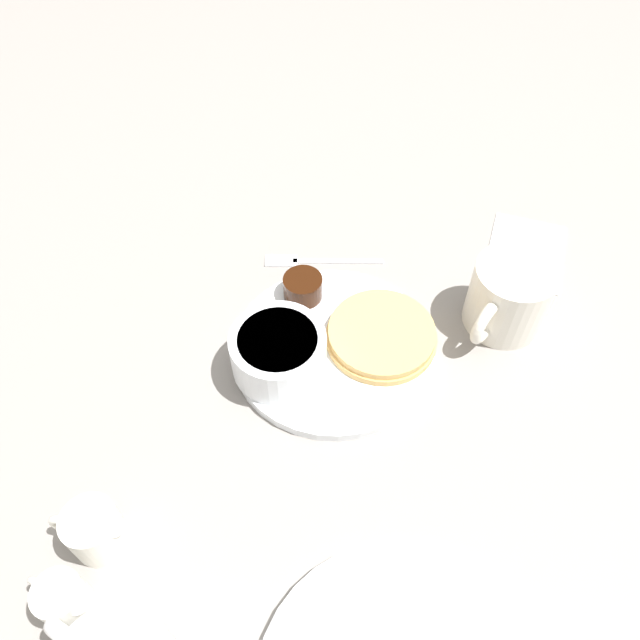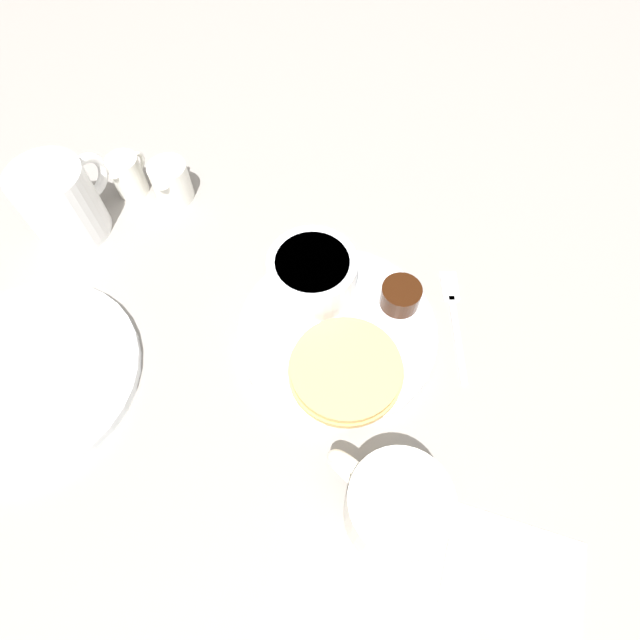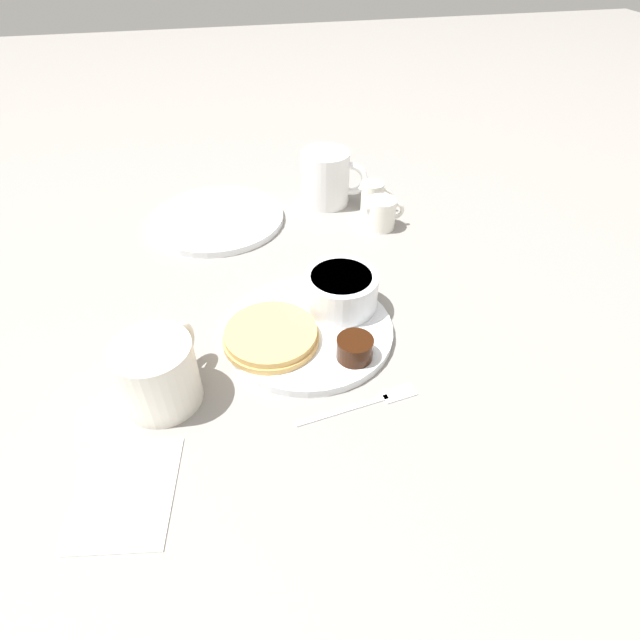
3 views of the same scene
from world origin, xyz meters
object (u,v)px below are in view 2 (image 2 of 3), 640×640
Objects in this scene: bowl at (312,273)px; creamer_pitcher_far at (128,175)px; plate at (337,331)px; second_mug at (62,202)px; creamer_pitcher_near at (171,181)px; coffee_mug at (393,506)px; fork at (454,311)px.

bowl is 1.67× the size of creamer_pitcher_far.
plate is 1.89× the size of second_mug.
plate is 0.31m from creamer_pitcher_near.
coffee_mug is 0.95× the size of second_mug.
creamer_pitcher_far is (-0.31, 0.18, 0.02)m from plate.
plate is 0.38m from second_mug.
second_mug reaches higher than fork.
fork is at bearing 76.06° from coffee_mug.
fork is at bearing 20.62° from plate.
plate reaches higher than fork.
plate is 0.14m from fork.
second_mug is (-0.44, 0.30, 0.01)m from coffee_mug.
creamer_pitcher_far is (-0.39, 0.37, -0.01)m from coffee_mug.
coffee_mug is 1.86× the size of creamer_pitcher_far.
bowl is 0.33m from second_mug.
plate is 1.51× the size of fork.
bowl reaches higher than creamer_pitcher_near.
plate is 3.10× the size of creamer_pitcher_near.
creamer_pitcher_far is 0.47m from fork.
plate is at bearing 111.57° from coffee_mug.
creamer_pitcher_near is 0.49× the size of fork.
coffee_mug is at bearing -65.21° from bowl.
coffee_mug is 1.56× the size of creamer_pitcher_near.
creamer_pitcher_near is (-0.25, 0.18, 0.02)m from plate.
bowl is at bearing 178.78° from fork.
coffee_mug is at bearing -34.18° from second_mug.
creamer_pitcher_near is (-0.21, 0.13, -0.01)m from bowl.
fork is (0.45, -0.13, -0.03)m from creamer_pitcher_far.
fork is 1.25× the size of second_mug.
creamer_pitcher_far is at bearing 149.52° from plate.
plate is 3.70× the size of creamer_pitcher_far.
creamer_pitcher_near reaches higher than fork.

